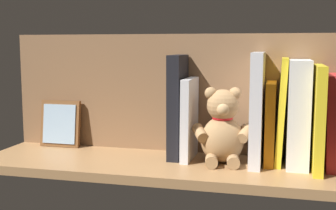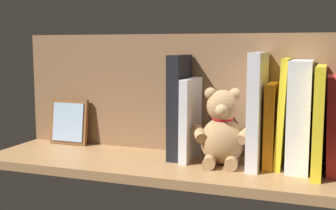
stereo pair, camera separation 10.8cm
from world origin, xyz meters
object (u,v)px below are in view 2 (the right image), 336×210
book_0 (334,124)px  dictionary_thick_white (300,115)px  picture_frame_leaning (69,122)px  teddy_bear (222,131)px

book_0 → dictionary_thick_white: bearing=1.4°
dictionary_thick_white → picture_frame_leaning: dictionary_thick_white is taller
teddy_bear → picture_frame_leaning: bearing=-16.7°
dictionary_thick_white → teddy_bear: dictionary_thick_white is taller
teddy_bear → picture_frame_leaning: size_ratio=1.40×
book_0 → picture_frame_leaning: bearing=-3.8°
book_0 → teddy_bear: (24.96, 1.84, -2.77)cm
book_0 → picture_frame_leaning: (71.53, -4.75, -4.41)cm
book_0 → teddy_bear: book_0 is taller
teddy_bear → picture_frame_leaning: (46.57, -6.59, -1.64)cm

